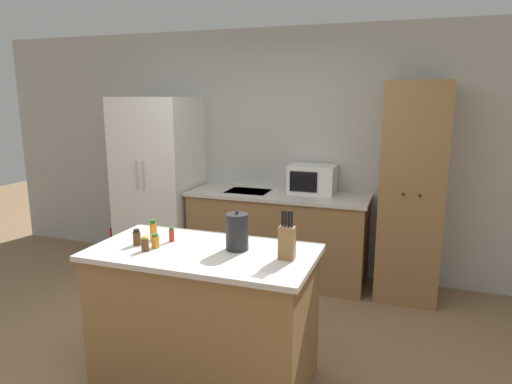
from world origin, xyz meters
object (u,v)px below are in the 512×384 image
at_px(refrigerator, 159,183).
at_px(microwave, 312,179).
at_px(spice_bottle_pale_salt, 153,231).
at_px(spice_bottle_short_red, 137,238).
at_px(pantry_cabinet, 412,193).
at_px(spice_bottle_green_herb, 172,235).
at_px(spice_bottle_amber_oil, 145,244).
at_px(fire_extinguisher, 115,244).
at_px(kettle, 237,232).
at_px(knife_block, 287,241).
at_px(spice_bottle_tall_dark, 155,241).

relative_size(refrigerator, microwave, 4.08).
bearing_deg(spice_bottle_pale_salt, spice_bottle_short_red, -113.57).
distance_m(pantry_cabinet, spice_bottle_green_herb, 2.35).
relative_size(spice_bottle_amber_oil, fire_extinguisher, 0.21).
bearing_deg(spice_bottle_green_herb, kettle, -1.09).
xyz_separation_m(microwave, spice_bottle_short_red, (-0.73, -2.05, -0.09)).
height_order(microwave, knife_block, knife_block).
relative_size(spice_bottle_short_red, spice_bottle_pale_salt, 0.74).
bearing_deg(spice_bottle_amber_oil, refrigerator, 118.81).
distance_m(knife_block, kettle, 0.36).
relative_size(pantry_cabinet, knife_block, 6.65).
relative_size(refrigerator, spice_bottle_pale_salt, 12.93).
xyz_separation_m(spice_bottle_short_red, kettle, (0.67, 0.13, 0.07)).
distance_m(refrigerator, kettle, 2.38).
height_order(refrigerator, kettle, refrigerator).
bearing_deg(pantry_cabinet, microwave, 173.59).
bearing_deg(spice_bottle_green_herb, spice_bottle_short_red, -141.55).
xyz_separation_m(spice_bottle_amber_oil, fire_extinguisher, (-1.63, 1.83, -0.76)).
relative_size(spice_bottle_green_herb, spice_bottle_pale_salt, 0.70).
bearing_deg(fire_extinguisher, refrigerator, 12.96).
height_order(refrigerator, spice_bottle_amber_oil, refrigerator).
xyz_separation_m(refrigerator, spice_bottle_tall_dark, (1.11, -1.88, 0.03)).
distance_m(spice_bottle_tall_dark, spice_bottle_short_red, 0.15).
distance_m(pantry_cabinet, spice_bottle_pale_salt, 2.45).
distance_m(spice_bottle_tall_dark, kettle, 0.54).
bearing_deg(refrigerator, spice_bottle_green_herb, -56.62).
relative_size(spice_bottle_short_red, spice_bottle_amber_oil, 1.08).
distance_m(pantry_cabinet, spice_bottle_tall_dark, 2.49).
bearing_deg(spice_bottle_amber_oil, microwave, 73.85).
xyz_separation_m(microwave, spice_bottle_pale_salt, (-0.68, -1.92, -0.07)).
bearing_deg(knife_block, pantry_cabinet, 69.75).
distance_m(pantry_cabinet, spice_bottle_amber_oil, 2.57).
distance_m(spice_bottle_short_red, kettle, 0.68).
bearing_deg(pantry_cabinet, spice_bottle_short_red, -131.36).
xyz_separation_m(spice_bottle_green_herb, spice_bottle_pale_salt, (-0.13, -0.02, 0.02)).
height_order(microwave, spice_bottle_tall_dark, microwave).
distance_m(microwave, knife_block, 2.00).
bearing_deg(knife_block, spice_bottle_green_herb, 174.86).
bearing_deg(spice_bottle_short_red, spice_bottle_green_herb, 38.45).
height_order(kettle, fire_extinguisher, kettle).
xyz_separation_m(spice_bottle_tall_dark, spice_bottle_pale_salt, (-0.09, 0.13, 0.03)).
bearing_deg(fire_extinguisher, spice_bottle_green_herb, -43.52).
distance_m(spice_bottle_tall_dark, spice_bottle_amber_oil, 0.08).
relative_size(spice_bottle_amber_oil, kettle, 0.38).
bearing_deg(spice_bottle_amber_oil, spice_bottle_tall_dark, 70.14).
bearing_deg(knife_block, spice_bottle_short_red, -176.14).
bearing_deg(refrigerator, spice_bottle_pale_salt, -59.99).
xyz_separation_m(spice_bottle_pale_salt, kettle, (0.61, 0.01, 0.05)).
bearing_deg(spice_bottle_amber_oil, fire_extinguisher, 131.58).
xyz_separation_m(spice_bottle_short_red, spice_bottle_pale_salt, (0.05, 0.12, 0.02)).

